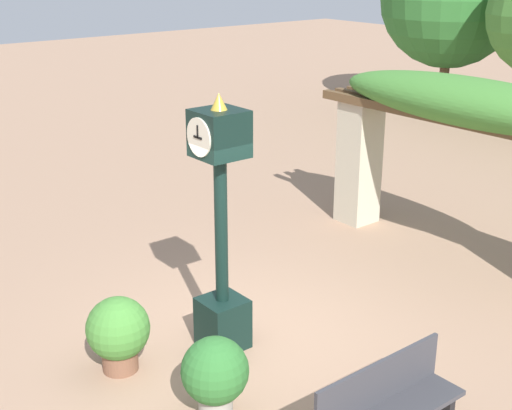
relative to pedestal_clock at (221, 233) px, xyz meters
name	(u,v)px	position (x,y,z in m)	size (l,w,h in m)	color
ground_plane	(250,343)	(0.15, 0.29, -1.45)	(60.00, 60.00, 0.00)	#9E7A60
pedestal_clock	(221,233)	(0.00, 0.00, 0.00)	(0.51, 0.56, 3.03)	black
pergola	(469,127)	(0.15, 4.26, 0.61)	(5.33, 1.16, 2.76)	#BCB299
potted_plant_near_left	(215,374)	(1.05, -0.85, -0.96)	(0.68, 0.68, 0.87)	gray
potted_plant_near_right	(118,331)	(-0.31, -1.20, -0.97)	(0.71, 0.71, 0.87)	brown
park_bench	(388,409)	(2.46, 0.11, -1.01)	(0.42, 1.62, 0.89)	#38383D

